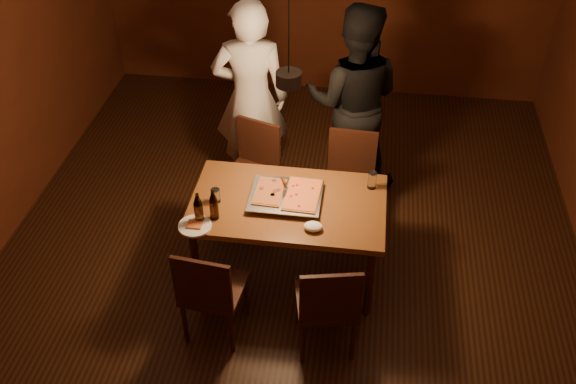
# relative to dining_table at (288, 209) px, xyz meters

# --- Properties ---
(room_shell) EXTENTS (6.00, 6.00, 6.00)m
(room_shell) POSITION_rel_dining_table_xyz_m (-0.01, 0.12, 0.72)
(room_shell) COLOR #371F0F
(room_shell) RESTS_ON ground
(dining_table) EXTENTS (1.50, 0.90, 0.75)m
(dining_table) POSITION_rel_dining_table_xyz_m (0.00, 0.00, 0.00)
(dining_table) COLOR brown
(dining_table) RESTS_ON floor
(chair_far_left) EXTENTS (0.53, 0.53, 0.49)m
(chair_far_left) POSITION_rel_dining_table_xyz_m (-0.42, 0.78, -0.14)
(chair_far_left) COLOR #38190F
(chair_far_left) RESTS_ON floor
(chair_far_right) EXTENTS (0.44, 0.44, 0.49)m
(chair_far_right) POSITION_rel_dining_table_xyz_m (0.45, 0.74, -0.14)
(chair_far_right) COLOR #38190F
(chair_far_right) RESTS_ON floor
(chair_near_left) EXTENTS (0.46, 0.46, 0.49)m
(chair_near_left) POSITION_rel_dining_table_xyz_m (-0.46, -0.76, -0.14)
(chair_near_left) COLOR #38190F
(chair_near_left) RESTS_ON floor
(chair_near_right) EXTENTS (0.50, 0.50, 0.49)m
(chair_near_right) POSITION_rel_dining_table_xyz_m (0.39, -0.76, -0.14)
(chair_near_right) COLOR #38190F
(chair_near_right) RESTS_ON floor
(pizza_tray) EXTENTS (0.57, 0.48, 0.05)m
(pizza_tray) POSITION_rel_dining_table_xyz_m (-0.02, 0.03, 0.10)
(pizza_tray) COLOR silver
(pizza_tray) RESTS_ON dining_table
(pizza_meat) EXTENTS (0.23, 0.35, 0.02)m
(pizza_meat) POSITION_rel_dining_table_xyz_m (-0.15, 0.04, 0.13)
(pizza_meat) COLOR maroon
(pizza_meat) RESTS_ON pizza_tray
(pizza_cheese) EXTENTS (0.28, 0.43, 0.02)m
(pizza_cheese) POSITION_rel_dining_table_xyz_m (0.11, 0.04, 0.13)
(pizza_cheese) COLOR gold
(pizza_cheese) RESTS_ON pizza_tray
(spatula) EXTENTS (0.17, 0.26, 0.04)m
(spatula) POSITION_rel_dining_table_xyz_m (-0.01, 0.05, 0.14)
(spatula) COLOR silver
(spatula) RESTS_ON pizza_tray
(beer_bottle_a) EXTENTS (0.07, 0.07, 0.26)m
(beer_bottle_a) POSITION_rel_dining_table_xyz_m (-0.62, -0.31, 0.20)
(beer_bottle_a) COLOR black
(beer_bottle_a) RESTS_ON dining_table
(beer_bottle_b) EXTENTS (0.07, 0.07, 0.26)m
(beer_bottle_b) POSITION_rel_dining_table_xyz_m (-0.52, -0.26, 0.20)
(beer_bottle_b) COLOR black
(beer_bottle_b) RESTS_ON dining_table
(water_glass_left) EXTENTS (0.07, 0.07, 0.11)m
(water_glass_left) POSITION_rel_dining_table_xyz_m (-0.55, -0.07, 0.13)
(water_glass_left) COLOR silver
(water_glass_left) RESTS_ON dining_table
(water_glass_right) EXTENTS (0.07, 0.07, 0.14)m
(water_glass_right) POSITION_rel_dining_table_xyz_m (0.63, 0.27, 0.14)
(water_glass_right) COLOR silver
(water_glass_right) RESTS_ON dining_table
(plate_slice) EXTENTS (0.25, 0.25, 0.03)m
(plate_slice) POSITION_rel_dining_table_xyz_m (-0.64, -0.37, 0.08)
(plate_slice) COLOR white
(plate_slice) RESTS_ON dining_table
(napkin) EXTENTS (0.14, 0.11, 0.06)m
(napkin) POSITION_rel_dining_table_xyz_m (0.23, -0.29, 0.10)
(napkin) COLOR white
(napkin) RESTS_ON dining_table
(diner_white) EXTENTS (0.74, 0.53, 1.88)m
(diner_white) POSITION_rel_dining_table_xyz_m (-0.50, 1.17, 0.27)
(diner_white) COLOR silver
(diner_white) RESTS_ON floor
(diner_dark) EXTENTS (0.92, 0.73, 1.83)m
(diner_dark) POSITION_rel_dining_table_xyz_m (0.41, 1.30, 0.24)
(diner_dark) COLOR black
(diner_dark) RESTS_ON floor
(pendant_lamp) EXTENTS (0.18, 0.18, 1.10)m
(pendant_lamp) POSITION_rel_dining_table_xyz_m (-0.01, 0.12, 1.08)
(pendant_lamp) COLOR black
(pendant_lamp) RESTS_ON ceiling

